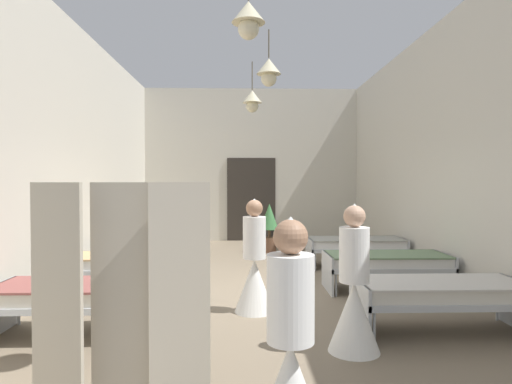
# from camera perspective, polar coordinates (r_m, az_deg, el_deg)

# --- Properties ---
(ground_plane) EXTENTS (6.75, 12.45, 0.10)m
(ground_plane) POSITION_cam_1_polar(r_m,az_deg,el_deg) (7.01, 0.22, -13.16)
(ground_plane) COLOR #7A6B56
(room_shell) EXTENTS (6.55, 12.05, 4.41)m
(room_shell) POSITION_cam_1_polar(r_m,az_deg,el_deg) (8.13, -0.08, 4.95)
(room_shell) COLOR beige
(room_shell) RESTS_ON ground
(bed_left_row_0) EXTENTS (1.90, 0.84, 0.57)m
(bed_left_row_0) POSITION_cam_1_polar(r_m,az_deg,el_deg) (5.36, -21.84, -12.41)
(bed_left_row_0) COLOR #B7BCC1
(bed_left_row_0) RESTS_ON ground
(bed_right_row_0) EXTENTS (1.90, 0.84, 0.57)m
(bed_right_row_0) POSITION_cam_1_polar(r_m,az_deg,el_deg) (5.52, 22.94, -12.02)
(bed_right_row_0) COLOR #B7BCC1
(bed_right_row_0) RESTS_ON ground
(bed_left_row_1) EXTENTS (1.90, 0.84, 0.57)m
(bed_left_row_1) POSITION_cam_1_polar(r_m,az_deg,el_deg) (7.13, -16.48, -8.94)
(bed_left_row_1) COLOR #B7BCC1
(bed_left_row_1) RESTS_ON ground
(bed_right_row_1) EXTENTS (1.90, 0.84, 0.57)m
(bed_right_row_1) POSITION_cam_1_polar(r_m,az_deg,el_deg) (7.25, 16.63, -8.77)
(bed_right_row_1) COLOR #B7BCC1
(bed_right_row_1) RESTS_ON ground
(bed_left_row_2) EXTENTS (1.90, 0.84, 0.57)m
(bed_left_row_2) POSITION_cam_1_polar(r_m,az_deg,el_deg) (8.96, -13.33, -6.83)
(bed_left_row_2) COLOR #B7BCC1
(bed_left_row_2) RESTS_ON ground
(bed_right_row_2) EXTENTS (1.90, 0.84, 0.57)m
(bed_right_row_2) POSITION_cam_1_polar(r_m,az_deg,el_deg) (9.06, 12.84, -6.74)
(bed_right_row_2) COLOR #B7BCC1
(bed_right_row_2) RESTS_ON ground
(nurse_near_aisle) EXTENTS (0.52, 0.52, 1.49)m
(nurse_near_aisle) POSITION_cam_1_polar(r_m,az_deg,el_deg) (2.96, 4.50, -22.00)
(nurse_near_aisle) COLOR white
(nurse_near_aisle) RESTS_ON ground
(nurse_mid_aisle) EXTENTS (0.52, 0.52, 1.49)m
(nurse_mid_aisle) POSITION_cam_1_polar(r_m,az_deg,el_deg) (5.81, -0.22, -10.34)
(nurse_mid_aisle) COLOR white
(nurse_mid_aisle) RESTS_ON ground
(nurse_far_aisle) EXTENTS (0.52, 0.52, 1.49)m
(nurse_far_aisle) POSITION_cam_1_polar(r_m,az_deg,el_deg) (4.61, 12.66, -13.45)
(nurse_far_aisle) COLOR white
(nurse_far_aisle) RESTS_ON ground
(potted_plant) EXTENTS (0.45, 0.45, 1.18)m
(potted_plant) POSITION_cam_1_polar(r_m,az_deg,el_deg) (10.58, 1.75, -4.13)
(potted_plant) COLOR brown
(potted_plant) RESTS_ON ground
(privacy_screen) EXTENTS (1.25, 0.18, 1.70)m
(privacy_screen) POSITION_cam_1_polar(r_m,az_deg,el_deg) (3.27, -17.37, -13.86)
(privacy_screen) COLOR #BCB29E
(privacy_screen) RESTS_ON ground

